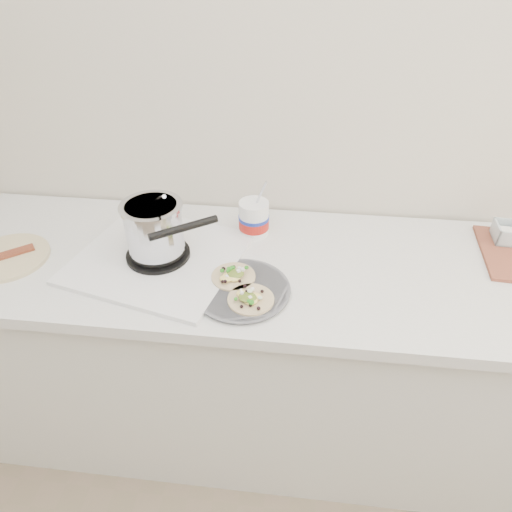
# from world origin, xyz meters

# --- Properties ---
(counter) EXTENTS (2.44, 0.66, 0.90)m
(counter) POSITION_xyz_m (0.00, 1.43, 0.45)
(counter) COLOR silver
(counter) RESTS_ON ground
(stove) EXTENTS (0.59, 0.56, 0.24)m
(stove) POSITION_xyz_m (-0.48, 1.39, 0.98)
(stove) COLOR silver
(stove) RESTS_ON counter
(taco_plate) EXTENTS (0.29, 0.29, 0.04)m
(taco_plate) POSITION_xyz_m (-0.19, 1.26, 0.92)
(taco_plate) COLOR #5B5C63
(taco_plate) RESTS_ON counter
(tub) EXTENTS (0.10, 0.10, 0.23)m
(tub) POSITION_xyz_m (-0.19, 1.57, 0.97)
(tub) COLOR white
(tub) RESTS_ON counter
(bacon_plate) EXTENTS (0.26, 0.26, 0.02)m
(bacon_plate) POSITION_xyz_m (-0.96, 1.34, 0.91)
(bacon_plate) COLOR tan
(bacon_plate) RESTS_ON counter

